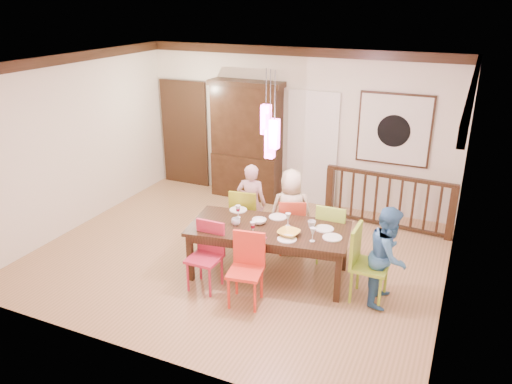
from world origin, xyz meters
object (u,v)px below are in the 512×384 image
at_px(dining_table, 269,232).
at_px(person_far_mid, 291,211).
at_px(chair_far_left, 246,212).
at_px(balustrade, 388,200).
at_px(china_hutch, 247,140).
at_px(person_far_left, 251,203).
at_px(chair_end_right, 371,260).
at_px(person_end_right, 388,256).

distance_m(dining_table, person_far_mid, 0.81).
xyz_separation_m(chair_far_left, balustrade, (1.95, 1.54, -0.05)).
distance_m(dining_table, balustrade, 2.62).
bearing_deg(person_far_mid, chair_far_left, -19.49).
height_order(china_hutch, balustrade, china_hutch).
bearing_deg(balustrade, person_far_left, -139.75).
relative_size(dining_table, balustrade, 1.06).
height_order(chair_end_right, person_far_mid, person_far_mid).
relative_size(chair_far_left, person_far_left, 0.73).
distance_m(chair_far_left, person_far_mid, 0.74).
height_order(chair_far_left, person_far_mid, person_far_mid).
bearing_deg(chair_end_right, dining_table, 89.28).
height_order(dining_table, balustrade, balustrade).
height_order(person_far_left, person_far_mid, person_far_mid).
height_order(chair_far_left, chair_end_right, chair_end_right).
xyz_separation_m(chair_far_left, person_far_mid, (0.73, 0.06, 0.12)).
bearing_deg(person_end_right, chair_end_right, 107.52).
bearing_deg(person_far_mid, chair_end_right, 124.49).
bearing_deg(chair_end_right, china_hutch, 49.30).
xyz_separation_m(balustrade, person_far_left, (-1.91, -1.42, 0.16)).
distance_m(chair_far_left, person_end_right, 2.46).
bearing_deg(dining_table, person_end_right, -8.43).
xyz_separation_m(balustrade, person_end_right, (0.40, -2.28, 0.16)).
distance_m(balustrade, person_far_mid, 1.92).
bearing_deg(balustrade, china_hutch, 176.62).
xyz_separation_m(dining_table, chair_end_right, (1.43, -0.05, -0.09)).
bearing_deg(balustrade, person_end_right, -76.54).
height_order(balustrade, person_far_mid, person_far_mid).
xyz_separation_m(dining_table, person_far_left, (-0.67, 0.88, -0.01)).
bearing_deg(china_hutch, balustrade, -7.01).
relative_size(balustrade, person_far_left, 1.68).
height_order(chair_far_left, person_far_left, person_far_left).
distance_m(balustrade, person_end_right, 2.32).
bearing_deg(person_far_mid, person_end_right, 129.47).
bearing_deg(dining_table, person_far_left, 118.50).
relative_size(person_far_left, person_far_mid, 0.98).
bearing_deg(china_hutch, chair_far_left, -65.32).
bearing_deg(person_end_right, china_hutch, 52.25).
xyz_separation_m(person_far_left, person_end_right, (2.31, -0.86, 0.01)).
xyz_separation_m(dining_table, person_end_right, (1.64, 0.01, -0.01)).
xyz_separation_m(dining_table, person_far_mid, (0.03, 0.81, -0.00)).
height_order(balustrade, person_end_right, person_end_right).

